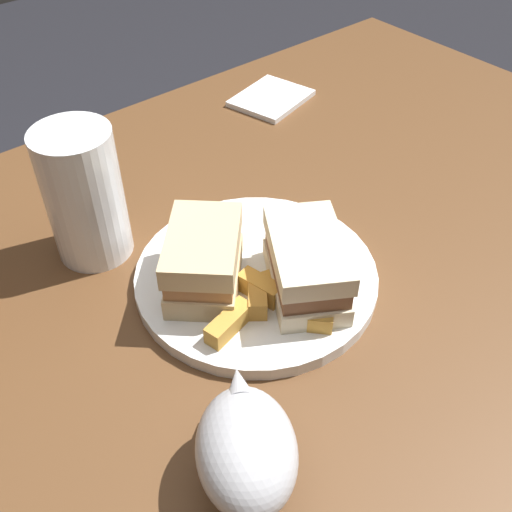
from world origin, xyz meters
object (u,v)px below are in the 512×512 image
at_px(gravy_boat, 246,449).
at_px(napkin, 271,98).
at_px(sandwich_half_left, 204,260).
at_px(plate, 256,276).
at_px(pint_glass, 86,203).
at_px(sandwich_half_right, 307,265).

height_order(gravy_boat, napkin, gravy_boat).
bearing_deg(sandwich_half_left, plate, 158.71).
bearing_deg(napkin, plate, 46.78).
distance_m(pint_glass, napkin, 0.39).
height_order(plate, pint_glass, pint_glass).
bearing_deg(sandwich_half_right, sandwich_half_left, -43.21).
relative_size(sandwich_half_left, sandwich_half_right, 0.92).
distance_m(plate, napkin, 0.39).
xyz_separation_m(plate, sandwich_half_right, (-0.02, 0.05, 0.04)).
height_order(plate, sandwich_half_left, sandwich_half_left).
relative_size(sandwich_half_left, gravy_boat, 0.96).
bearing_deg(napkin, sandwich_half_right, 53.76).
distance_m(sandwich_half_left, sandwich_half_right, 0.10).
relative_size(plate, pint_glass, 1.70).
distance_m(plate, gravy_boat, 0.22).
distance_m(plate, pint_glass, 0.19).
relative_size(plate, sandwich_half_right, 1.88).
relative_size(pint_glass, napkin, 1.34).
bearing_deg(plate, napkin, -133.22).
bearing_deg(sandwich_half_right, napkin, -126.24).
height_order(sandwich_half_left, sandwich_half_right, sandwich_half_left).
height_order(sandwich_half_right, gravy_boat, sandwich_half_right).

